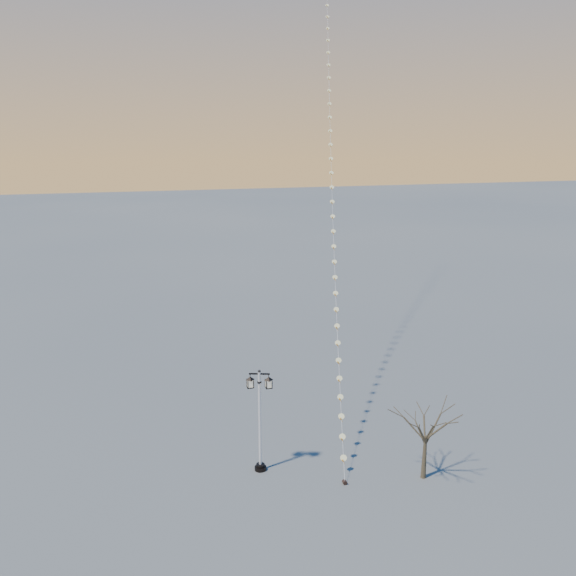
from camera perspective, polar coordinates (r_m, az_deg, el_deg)
name	(u,v)px	position (r m, az deg, el deg)	size (l,w,h in m)	color
ground	(325,505)	(29.67, 3.48, -19.43)	(300.00, 300.00, 0.00)	#5D605F
street_lamp	(260,416)	(30.75, -2.63, -11.72)	(1.32, 0.73, 5.36)	black
bare_tree	(426,424)	(30.86, 12.69, -12.23)	(2.47, 2.47, 4.11)	#443A28
kite_train	(332,135)	(45.79, 4.13, 13.92)	(11.57, 37.89, 32.35)	black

